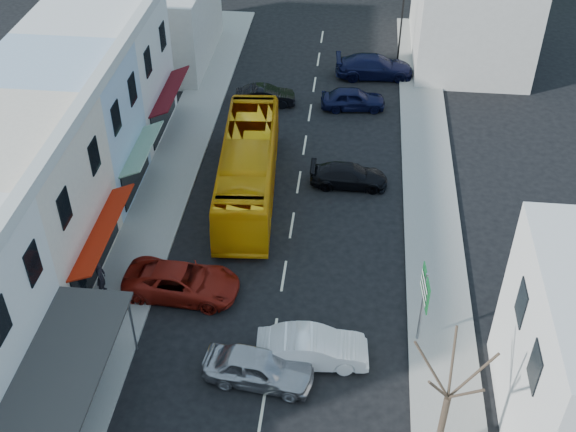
{
  "coord_description": "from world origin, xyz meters",
  "views": [
    {
      "loc": [
        2.94,
        -21.96,
        24.4
      ],
      "look_at": [
        0.0,
        6.0,
        2.2
      ],
      "focal_mm": 45.0,
      "sensor_mm": 36.0,
      "label": 1
    }
  ],
  "objects_px": {
    "car_red": "(182,283)",
    "pedestrian_left": "(101,278)",
    "traffic_signal": "(401,25)",
    "car_silver": "(259,369)",
    "car_white": "(312,349)",
    "street_tree": "(448,397)",
    "bus": "(248,170)",
    "direction_sign": "(422,308)"
  },
  "relations": [
    {
      "from": "bus",
      "to": "pedestrian_left",
      "type": "distance_m",
      "value": 10.53
    },
    {
      "from": "street_tree",
      "to": "traffic_signal",
      "type": "distance_m",
      "value": 33.97
    },
    {
      "from": "bus",
      "to": "car_silver",
      "type": "bearing_deg",
      "value": -83.88
    },
    {
      "from": "bus",
      "to": "car_red",
      "type": "relative_size",
      "value": 2.52
    },
    {
      "from": "direction_sign",
      "to": "car_silver",
      "type": "bearing_deg",
      "value": -161.48
    },
    {
      "from": "car_white",
      "to": "street_tree",
      "type": "xyz_separation_m",
      "value": [
        5.1,
        -4.16,
        2.79
      ]
    },
    {
      "from": "bus",
      "to": "pedestrian_left",
      "type": "relative_size",
      "value": 6.82
    },
    {
      "from": "car_white",
      "to": "car_red",
      "type": "xyz_separation_m",
      "value": [
        -6.49,
        3.5,
        0.0
      ]
    },
    {
      "from": "car_red",
      "to": "pedestrian_left",
      "type": "xyz_separation_m",
      "value": [
        -3.77,
        -0.42,
        0.3
      ]
    },
    {
      "from": "car_silver",
      "to": "street_tree",
      "type": "xyz_separation_m",
      "value": [
        7.25,
        -2.86,
        2.79
      ]
    },
    {
      "from": "pedestrian_left",
      "to": "traffic_signal",
      "type": "distance_m",
      "value": 30.4
    },
    {
      "from": "bus",
      "to": "traffic_signal",
      "type": "height_order",
      "value": "traffic_signal"
    },
    {
      "from": "car_red",
      "to": "direction_sign",
      "type": "xyz_separation_m",
      "value": [
        11.08,
        -1.84,
        1.32
      ]
    },
    {
      "from": "bus",
      "to": "street_tree",
      "type": "relative_size",
      "value": 1.66
    },
    {
      "from": "street_tree",
      "to": "traffic_signal",
      "type": "height_order",
      "value": "street_tree"
    },
    {
      "from": "car_red",
      "to": "street_tree",
      "type": "bearing_deg",
      "value": -119.91
    },
    {
      "from": "bus",
      "to": "street_tree",
      "type": "bearing_deg",
      "value": -63.17
    },
    {
      "from": "car_white",
      "to": "car_red",
      "type": "bearing_deg",
      "value": 57.33
    },
    {
      "from": "pedestrian_left",
      "to": "car_red",
      "type": "bearing_deg",
      "value": -88.27
    },
    {
      "from": "car_white",
      "to": "direction_sign",
      "type": "bearing_deg",
      "value": -74.44
    },
    {
      "from": "direction_sign",
      "to": "traffic_signal",
      "type": "height_order",
      "value": "traffic_signal"
    },
    {
      "from": "car_red",
      "to": "street_tree",
      "type": "relative_size",
      "value": 0.66
    },
    {
      "from": "bus",
      "to": "direction_sign",
      "type": "height_order",
      "value": "direction_sign"
    },
    {
      "from": "car_silver",
      "to": "direction_sign",
      "type": "bearing_deg",
      "value": -59.32
    },
    {
      "from": "bus",
      "to": "car_red",
      "type": "xyz_separation_m",
      "value": [
        -1.96,
        -8.4,
        -0.85
      ]
    },
    {
      "from": "traffic_signal",
      "to": "pedestrian_left",
      "type": "bearing_deg",
      "value": 66.82
    },
    {
      "from": "car_red",
      "to": "pedestrian_left",
      "type": "distance_m",
      "value": 3.8
    },
    {
      "from": "car_white",
      "to": "street_tree",
      "type": "distance_m",
      "value": 7.15
    },
    {
      "from": "bus",
      "to": "car_silver",
      "type": "distance_m",
      "value": 13.44
    },
    {
      "from": "car_red",
      "to": "traffic_signal",
      "type": "bearing_deg",
      "value": -18.45
    },
    {
      "from": "car_red",
      "to": "traffic_signal",
      "type": "height_order",
      "value": "traffic_signal"
    },
    {
      "from": "bus",
      "to": "car_red",
      "type": "bearing_deg",
      "value": -107.24
    },
    {
      "from": "car_silver",
      "to": "car_white",
      "type": "xyz_separation_m",
      "value": [
        2.14,
        1.3,
        0.0
      ]
    },
    {
      "from": "traffic_signal",
      "to": "car_red",
      "type": "bearing_deg",
      "value": 73.12
    },
    {
      "from": "bus",
      "to": "direction_sign",
      "type": "relative_size",
      "value": 2.87
    },
    {
      "from": "pedestrian_left",
      "to": "direction_sign",
      "type": "relative_size",
      "value": 0.42
    },
    {
      "from": "car_white",
      "to": "direction_sign",
      "type": "distance_m",
      "value": 5.06
    },
    {
      "from": "car_white",
      "to": "direction_sign",
      "type": "xyz_separation_m",
      "value": [
        4.59,
        1.66,
        1.32
      ]
    },
    {
      "from": "direction_sign",
      "to": "car_white",
      "type": "bearing_deg",
      "value": -165.33
    },
    {
      "from": "bus",
      "to": "pedestrian_left",
      "type": "bearing_deg",
      "value": -127.09
    },
    {
      "from": "bus",
      "to": "car_white",
      "type": "xyz_separation_m",
      "value": [
        4.53,
        -11.9,
        -0.85
      ]
    },
    {
      "from": "car_silver",
      "to": "car_white",
      "type": "distance_m",
      "value": 2.51
    }
  ]
}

